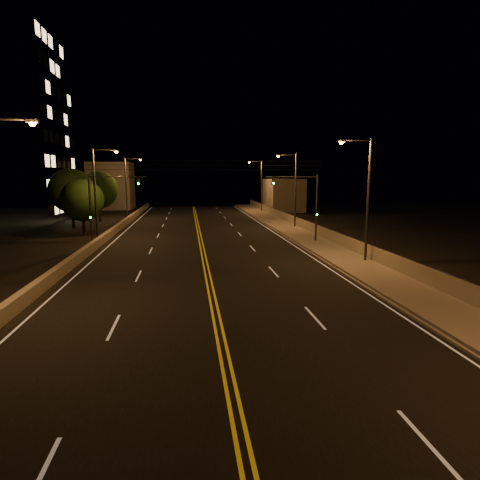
{
  "coord_description": "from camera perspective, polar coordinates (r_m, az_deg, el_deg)",
  "views": [
    {
      "loc": [
        -1.2,
        -6.6,
        6.49
      ],
      "look_at": [
        2.0,
        18.0,
        2.5
      ],
      "focal_mm": 30.0,
      "sensor_mm": 36.0,
      "label": 1
    }
  ],
  "objects": [
    {
      "name": "road",
      "position": [
        27.4,
        -4.71,
        -4.57
      ],
      "size": [
        18.0,
        120.0,
        0.02
      ],
      "primitive_type": "cube",
      "color": "black",
      "rests_on": "ground"
    },
    {
      "name": "sidewalk",
      "position": [
        29.86,
        16.51,
        -3.5
      ],
      "size": [
        3.6,
        120.0,
        0.3
      ],
      "primitive_type": "cube",
      "color": "slate",
      "rests_on": "ground"
    },
    {
      "name": "curb",
      "position": [
        29.18,
        13.13,
        -3.81
      ],
      "size": [
        0.14,
        120.0,
        0.15
      ],
      "primitive_type": "cube",
      "color": "slate",
      "rests_on": "ground"
    },
    {
      "name": "parapet_wall",
      "position": [
        30.43,
        19.41,
        -2.16
      ],
      "size": [
        0.3,
        120.0,
        1.0
      ],
      "primitive_type": "cube",
      "color": "gray",
      "rests_on": "sidewalk"
    },
    {
      "name": "jersey_barrier",
      "position": [
        28.52,
        -24.22,
        -4.03
      ],
      "size": [
        0.45,
        120.0,
        0.78
      ],
      "primitive_type": "cube",
      "color": "gray",
      "rests_on": "ground"
    },
    {
      "name": "distant_building_right",
      "position": [
        75.61,
        6.17,
        6.39
      ],
      "size": [
        6.0,
        10.0,
        5.89
      ],
      "primitive_type": "cube",
      "color": "gray",
      "rests_on": "ground"
    },
    {
      "name": "distant_building_left",
      "position": [
        83.31,
        -17.8,
        7.35
      ],
      "size": [
        8.0,
        8.0,
        9.04
      ],
      "primitive_type": "cube",
      "color": "gray",
      "rests_on": "ground"
    },
    {
      "name": "parapet_rail",
      "position": [
        30.34,
        19.46,
        -1.18
      ],
      "size": [
        0.06,
        120.0,
        0.06
      ],
      "primitive_type": "cylinder",
      "rotation": [
        1.57,
        0.0,
        0.0
      ],
      "color": "black",
      "rests_on": "parapet_wall"
    },
    {
      "name": "lane_markings",
      "position": [
        27.33,
        -4.7,
        -4.58
      ],
      "size": [
        17.32,
        116.0,
        0.0
      ],
      "color": "silver",
      "rests_on": "road"
    },
    {
      "name": "streetlight_1",
      "position": [
        30.52,
        17.34,
        6.43
      ],
      "size": [
        2.55,
        0.28,
        9.11
      ],
      "color": "#2D2D33",
      "rests_on": "ground"
    },
    {
      "name": "streetlight_2",
      "position": [
        49.33,
        7.6,
        7.63
      ],
      "size": [
        2.55,
        0.28,
        9.11
      ],
      "color": "#2D2D33",
      "rests_on": "ground"
    },
    {
      "name": "streetlight_3",
      "position": [
        71.44,
        2.87,
        8.14
      ],
      "size": [
        2.55,
        0.28,
        9.11
      ],
      "color": "#2D2D33",
      "rests_on": "ground"
    },
    {
      "name": "streetlight_5",
      "position": [
        41.91,
        -19.57,
        6.94
      ],
      "size": [
        2.55,
        0.28,
        9.11
      ],
      "color": "#2D2D33",
      "rests_on": "ground"
    },
    {
      "name": "streetlight_6",
      "position": [
        61.94,
        -15.65,
        7.67
      ],
      "size": [
        2.55,
        0.28,
        9.11
      ],
      "color": "#2D2D33",
      "rests_on": "ground"
    },
    {
      "name": "traffic_signal_right",
      "position": [
        38.76,
        9.52,
        5.51
      ],
      "size": [
        5.11,
        0.31,
        6.59
      ],
      "color": "#2D2D33",
      "rests_on": "ground"
    },
    {
      "name": "traffic_signal_left",
      "position": [
        37.87,
        -19.13,
        5.05
      ],
      "size": [
        5.11,
        0.31,
        6.59
      ],
      "color": "#2D2D33",
      "rests_on": "ground"
    },
    {
      "name": "overhead_wires",
      "position": [
        36.13,
        -5.6,
        10.54
      ],
      "size": [
        22.0,
        0.03,
        0.83
      ],
      "color": "black"
    },
    {
      "name": "tree_0",
      "position": [
        46.55,
        -21.51,
        5.28
      ],
      "size": [
        4.54,
        4.54,
        6.15
      ],
      "color": "black",
      "rests_on": "ground"
    },
    {
      "name": "tree_1",
      "position": [
        54.19,
        -22.86,
        6.49
      ],
      "size": [
        5.46,
        5.46,
        7.39
      ],
      "color": "black",
      "rests_on": "ground"
    },
    {
      "name": "tree_2",
      "position": [
        60.37,
        -19.47,
        6.77
      ],
      "size": [
        5.32,
        5.32,
        7.21
      ],
      "color": "black",
      "rests_on": "ground"
    }
  ]
}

